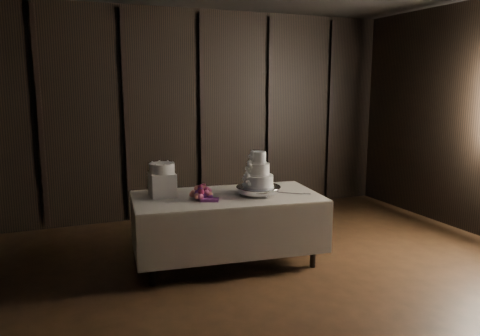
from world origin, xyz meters
name	(u,v)px	position (x,y,z in m)	size (l,w,h in m)	color
room	(332,140)	(0.00, 0.00, 1.50)	(6.08, 7.08, 3.08)	black
display_table	(227,226)	(-0.36, 1.45, 0.42)	(2.09, 1.24, 0.76)	beige
cake_stand	(258,191)	(-0.03, 1.36, 0.81)	(0.48, 0.48, 0.09)	silver
wedding_cake	(257,173)	(-0.06, 1.34, 1.00)	(0.36, 0.32, 0.38)	white
bouquet	(201,193)	(-0.66, 1.40, 0.82)	(0.30, 0.40, 0.19)	#DA5A8B
box_pedestal	(162,185)	(-1.01, 1.67, 0.89)	(0.26, 0.26, 0.25)	white
small_cake	(162,168)	(-1.01, 1.67, 1.06)	(0.27, 0.27, 0.11)	white
cake_knife	(290,193)	(0.30, 1.27, 0.77)	(0.37, 0.02, 0.01)	silver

